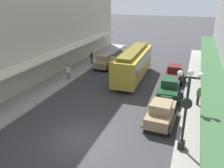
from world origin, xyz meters
TOP-DOWN VIEW (x-y plane):
  - ground_plane at (0.00, 0.00)m, footprint 200.00×200.00m
  - sidewalk_right at (7.50, 0.00)m, footprint 3.00×60.00m
  - parked_car_0 at (4.67, 3.92)m, footprint 2.30×4.32m
  - parked_car_1 at (-4.52, 15.50)m, footprint 2.18×4.27m
  - parked_car_2 at (4.62, 13.84)m, footprint 2.20×4.28m
  - parked_car_3 at (4.65, 8.87)m, footprint 2.22×4.29m
  - streetcar at (0.11, 12.74)m, footprint 2.77×9.67m
  - lamp_post_with_clock at (6.40, 1.12)m, footprint 1.42×0.44m
  - pedestrian_0 at (7.26, 7.85)m, footprint 0.36×0.24m
  - pedestrian_2 at (-6.75, 16.25)m, footprint 0.36×0.28m
  - pedestrian_3 at (-6.54, 9.60)m, footprint 0.36×0.28m

SIDE VIEW (x-z plane):
  - ground_plane at x=0.00m, z-range 0.00..0.00m
  - sidewalk_right at x=7.50m, z-range 0.00..0.15m
  - parked_car_0 at x=4.67m, z-range 0.02..1.86m
  - parked_car_1 at x=-4.52m, z-range 0.02..1.86m
  - parked_car_2 at x=4.62m, z-range 0.02..1.86m
  - parked_car_3 at x=4.65m, z-range 0.02..1.86m
  - pedestrian_0 at x=7.26m, z-range 0.17..1.81m
  - pedestrian_2 at x=-6.75m, z-range 0.18..1.85m
  - pedestrian_3 at x=-6.54m, z-range 0.18..1.85m
  - streetcar at x=0.11m, z-range 0.17..3.63m
  - lamp_post_with_clock at x=6.40m, z-range 0.41..5.57m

